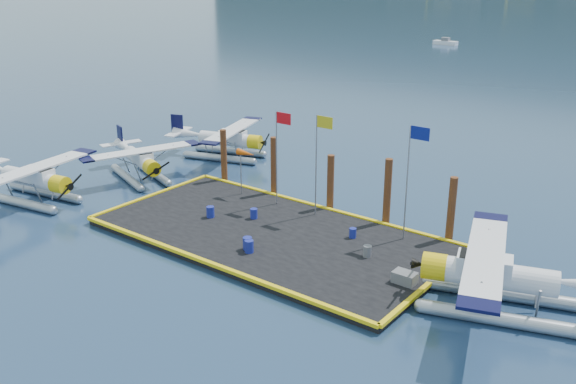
# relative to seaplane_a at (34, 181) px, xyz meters

# --- Properties ---
(ground) EXTENTS (4000.00, 4000.00, 0.00)m
(ground) POSITION_rel_seaplane_a_xyz_m (15.91, 4.79, -1.46)
(ground) COLOR navy
(ground) RESTS_ON ground
(dock) EXTENTS (20.00, 10.00, 0.40)m
(dock) POSITION_rel_seaplane_a_xyz_m (15.91, 4.79, -1.26)
(dock) COLOR black
(dock) RESTS_ON ground
(dock_bumpers) EXTENTS (20.25, 10.25, 0.18)m
(dock_bumpers) POSITION_rel_seaplane_a_xyz_m (15.91, 4.79, -0.97)
(dock_bumpers) COLOR yellow
(dock_bumpers) RESTS_ON dock
(seaplane_a) EXTENTS (8.64, 9.46, 3.34)m
(seaplane_a) POSITION_rel_seaplane_a_xyz_m (0.00, 0.00, 0.00)
(seaplane_a) COLOR #9CA3AA
(seaplane_a) RESTS_ON ground
(seaplane_b) EXTENTS (8.12, 8.62, 3.11)m
(seaplane_b) POSITION_rel_seaplane_a_xyz_m (1.97, 7.27, -0.10)
(seaplane_b) COLOR #9CA3AA
(seaplane_b) RESTS_ON ground
(seaplane_c) EXTENTS (8.46, 9.05, 3.24)m
(seaplane_c) POSITION_rel_seaplane_a_xyz_m (3.33, 15.12, -0.05)
(seaplane_c) COLOR #9CA3AA
(seaplane_c) RESTS_ON ground
(seaplane_d) EXTENTS (9.65, 10.31, 3.69)m
(seaplane_d) POSITION_rel_seaplane_a_xyz_m (28.90, 4.61, 0.15)
(seaplane_d) COLOR #9CA3AA
(seaplane_d) RESTS_ON ground
(drum_0) EXTENTS (0.48, 0.48, 0.67)m
(drum_0) POSITION_rel_seaplane_a_xyz_m (11.62, 4.38, -0.72)
(drum_0) COLOR navy
(drum_0) RESTS_ON dock
(drum_1) EXTENTS (0.48, 0.48, 0.68)m
(drum_1) POSITION_rel_seaplane_a_xyz_m (16.72, 2.03, -0.72)
(drum_1) COLOR navy
(drum_1) RESTS_ON dock
(drum_2) EXTENTS (0.44, 0.44, 0.62)m
(drum_2) POSITION_rel_seaplane_a_xyz_m (21.99, 5.37, -0.75)
(drum_2) COLOR slate
(drum_2) RESTS_ON dock
(drum_3) EXTENTS (0.49, 0.49, 0.69)m
(drum_3) POSITION_rel_seaplane_a_xyz_m (16.41, 2.25, -0.71)
(drum_3) COLOR navy
(drum_3) RESTS_ON dock
(drum_4) EXTENTS (0.40, 0.40, 0.56)m
(drum_4) POSITION_rel_seaplane_a_xyz_m (20.08, 7.00, -0.78)
(drum_4) COLOR navy
(drum_4) RESTS_ON dock
(drum_5) EXTENTS (0.44, 0.44, 0.62)m
(drum_5) POSITION_rel_seaplane_a_xyz_m (13.83, 5.82, -0.75)
(drum_5) COLOR navy
(drum_5) RESTS_ON dock
(crate) EXTENTS (1.12, 0.75, 0.56)m
(crate) POSITION_rel_seaplane_a_xyz_m (24.91, 3.95, -0.78)
(crate) COLOR slate
(crate) RESTS_ON dock
(flagpole_red) EXTENTS (1.14, 0.08, 6.00)m
(flagpole_red) POSITION_rel_seaplane_a_xyz_m (13.62, 8.59, 2.94)
(flagpole_red) COLOR gray
(flagpole_red) RESTS_ON dock
(flagpole_yellow) EXTENTS (1.14, 0.08, 6.20)m
(flagpole_yellow) POSITION_rel_seaplane_a_xyz_m (16.61, 8.59, 3.06)
(flagpole_yellow) COLOR gray
(flagpole_yellow) RESTS_ON dock
(flagpole_blue) EXTENTS (1.14, 0.08, 6.50)m
(flagpole_blue) POSITION_rel_seaplane_a_xyz_m (22.61, 8.59, 3.23)
(flagpole_blue) COLOR gray
(flagpole_blue) RESTS_ON dock
(windsock) EXTENTS (1.40, 0.44, 3.12)m
(windsock) POSITION_rel_seaplane_a_xyz_m (10.89, 8.59, 1.77)
(windsock) COLOR gray
(windsock) RESTS_ON dock
(piling_0) EXTENTS (0.44, 0.44, 4.00)m
(piling_0) POSITION_rel_seaplane_a_xyz_m (7.41, 10.19, 0.54)
(piling_0) COLOR #4D2B16
(piling_0) RESTS_ON ground
(piling_1) EXTENTS (0.44, 0.44, 4.20)m
(piling_1) POSITION_rel_seaplane_a_xyz_m (11.91, 10.19, 0.64)
(piling_1) COLOR #4D2B16
(piling_1) RESTS_ON ground
(piling_2) EXTENTS (0.44, 0.44, 3.80)m
(piling_2) POSITION_rel_seaplane_a_xyz_m (16.41, 10.19, 0.44)
(piling_2) COLOR #4D2B16
(piling_2) RESTS_ON ground
(piling_3) EXTENTS (0.44, 0.44, 4.30)m
(piling_3) POSITION_rel_seaplane_a_xyz_m (20.41, 10.19, 0.69)
(piling_3) COLOR #4D2B16
(piling_3) RESTS_ON ground
(piling_4) EXTENTS (0.44, 0.44, 4.00)m
(piling_4) POSITION_rel_seaplane_a_xyz_m (24.41, 10.19, 0.54)
(piling_4) COLOR #4D2B16
(piling_4) RESTS_ON ground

